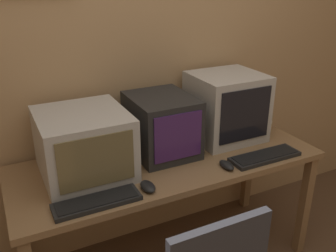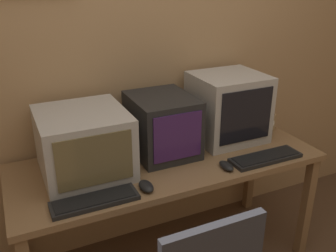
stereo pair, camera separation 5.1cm
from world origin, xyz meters
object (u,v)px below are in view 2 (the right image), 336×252
monitor_center (162,125)px  mouse_near_keyboard (146,186)px  monitor_right (228,107)px  keyboard_side (266,158)px  monitor_left (84,143)px  keyboard_main (95,201)px  desk_clock (268,122)px  mouse_far_corner (226,166)px

monitor_center → mouse_near_keyboard: monitor_center is taller
monitor_right → keyboard_side: monitor_right is taller
monitor_left → mouse_near_keyboard: bearing=-53.6°
monitor_left → keyboard_main: size_ratio=1.16×
monitor_left → mouse_near_keyboard: size_ratio=4.12×
monitor_center → desk_clock: (0.79, -0.00, -0.12)m
keyboard_main → mouse_far_corner: (0.75, 0.02, 0.01)m
monitor_left → monitor_center: monitor_center is taller
monitor_left → monitor_center: bearing=5.0°
monitor_left → monitor_right: (0.94, 0.05, 0.04)m
monitor_left → desk_clock: bearing=1.8°
mouse_near_keyboard → desk_clock: size_ratio=1.05×
monitor_left → mouse_near_keyboard: (0.23, -0.31, -0.15)m
monitor_right → mouse_far_corner: 0.47m
monitor_left → mouse_far_corner: monitor_left is taller
keyboard_main → desk_clock: 1.35m
monitor_center → keyboard_side: 0.63m
monitor_left → monitor_right: 0.94m
monitor_center → mouse_far_corner: monitor_center is taller
keyboard_main → desk_clock: bearing=15.3°
mouse_near_keyboard → mouse_far_corner: bearing=1.0°
monitor_center → keyboard_side: (0.50, -0.35, -0.16)m
monitor_center → keyboard_main: bearing=-144.9°
monitor_left → keyboard_side: 1.04m
monitor_right → desk_clock: bearing=-2.4°
desk_clock → monitor_right: bearing=177.6°
monitor_center → keyboard_side: size_ratio=0.97×
mouse_near_keyboard → monitor_center: bearing=54.9°
monitor_center → keyboard_main: size_ratio=1.02×
monitor_right → mouse_far_corner: bearing=-122.8°
monitor_left → desk_clock: monitor_left is taller
monitor_left → desk_clock: 1.28m
keyboard_main → keyboard_side: size_ratio=0.95×
keyboard_side → mouse_near_keyboard: 0.75m
mouse_far_corner → desk_clock: 0.66m
keyboard_main → monitor_left: bearing=83.7°
mouse_near_keyboard → monitor_left: bearing=126.4°
monitor_right → mouse_near_keyboard: size_ratio=3.67×
keyboard_main → mouse_near_keyboard: size_ratio=3.54×
mouse_near_keyboard → keyboard_main: bearing=-178.6°
monitor_right → keyboard_main: size_ratio=1.04×
monitor_left → monitor_center: (0.48, 0.04, 0.00)m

